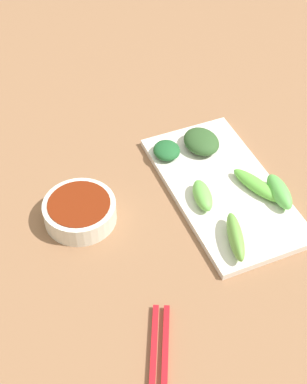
{
  "coord_description": "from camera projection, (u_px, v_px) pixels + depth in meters",
  "views": [
    {
      "loc": [
        -0.26,
        -0.58,
        0.71
      ],
      "look_at": [
        -0.02,
        -0.01,
        0.05
      ],
      "focal_mm": 52.59,
      "sensor_mm": 36.0,
      "label": 1
    }
  ],
  "objects": [
    {
      "name": "sauce_bowl",
      "position": [
        80.0,
        210.0,
        0.89
      ],
      "size": [
        0.12,
        0.12,
        0.04
      ],
      "color": "silver",
      "rests_on": "tabletop"
    },
    {
      "name": "broccoli_leafy_0",
      "position": [
        201.0,
        141.0,
        0.99
      ],
      "size": [
        0.06,
        0.08,
        0.03
      ],
      "primitive_type": "ellipsoid",
      "rotation": [
        0.0,
        0.0,
        0.08
      ],
      "color": "#2E5126",
      "rests_on": "serving_plate"
    },
    {
      "name": "broccoli_stalk_2",
      "position": [
        256.0,
        185.0,
        0.92
      ],
      "size": [
        0.06,
        0.1,
        0.02
      ],
      "primitive_type": "ellipsoid",
      "rotation": [
        0.0,
        0.0,
        0.34
      ],
      "color": "#61B53F",
      "rests_on": "serving_plate"
    },
    {
      "name": "broccoli_leafy_1",
      "position": [
        167.0,
        150.0,
        0.98
      ],
      "size": [
        0.05,
        0.06,
        0.02
      ],
      "primitive_type": "ellipsoid",
      "rotation": [
        0.0,
        0.0,
        -0.16
      ],
      "color": "#1F5A2A",
      "rests_on": "serving_plate"
    },
    {
      "name": "tabletop",
      "position": [
        161.0,
        203.0,
        0.94
      ],
      "size": [
        2.1,
        2.1,
        0.02
      ],
      "primitive_type": "cube",
      "color": "#885F40",
      "rests_on": "ground"
    },
    {
      "name": "broccoli_stalk_3",
      "position": [
        279.0,
        192.0,
        0.91
      ],
      "size": [
        0.04,
        0.08,
        0.03
      ],
      "primitive_type": "ellipsoid",
      "rotation": [
        0.0,
        0.0,
        -0.12
      ],
      "color": "#5BB64D",
      "rests_on": "serving_plate"
    },
    {
      "name": "serving_plate",
      "position": [
        223.0,
        188.0,
        0.94
      ],
      "size": [
        0.17,
        0.32,
        0.01
      ],
      "primitive_type": "cube",
      "color": "silver",
      "rests_on": "tabletop"
    },
    {
      "name": "broccoli_stalk_5",
      "position": [
        203.0,
        195.0,
        0.91
      ],
      "size": [
        0.04,
        0.07,
        0.03
      ],
      "primitive_type": "ellipsoid",
      "rotation": [
        0.0,
        0.0,
        -0.19
      ],
      "color": "#68BB4C",
      "rests_on": "serving_plate"
    },
    {
      "name": "broccoli_stalk_4",
      "position": [
        236.0,
        237.0,
        0.84
      ],
      "size": [
        0.05,
        0.09,
        0.03
      ],
      "primitive_type": "ellipsoid",
      "rotation": [
        0.0,
        0.0,
        -0.3
      ],
      "color": "#68A641",
      "rests_on": "serving_plate"
    }
  ]
}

